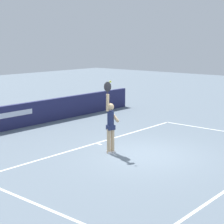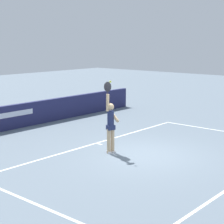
% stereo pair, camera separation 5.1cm
% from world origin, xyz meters
% --- Properties ---
extents(ground_plane, '(60.00, 60.00, 0.00)m').
position_xyz_m(ground_plane, '(0.00, 0.00, 0.00)').
color(ground_plane, slate).
extents(court_lines, '(10.14, 5.88, 0.00)m').
position_xyz_m(court_lines, '(0.00, -0.57, 0.00)').
color(court_lines, white).
rests_on(court_lines, ground).
extents(back_wall, '(14.46, 0.21, 1.08)m').
position_xyz_m(back_wall, '(-0.01, 6.72, 0.54)').
color(back_wall, '#21244F').
rests_on(back_wall, ground).
extents(tennis_player, '(0.49, 0.51, 2.51)m').
position_xyz_m(tennis_player, '(-0.62, 1.03, 1.04)').
color(tennis_player, tan).
rests_on(tennis_player, ground).
extents(tennis_ball, '(0.07, 0.07, 0.07)m').
position_xyz_m(tennis_ball, '(-0.75, 0.92, 2.51)').
color(tennis_ball, '#D2E232').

